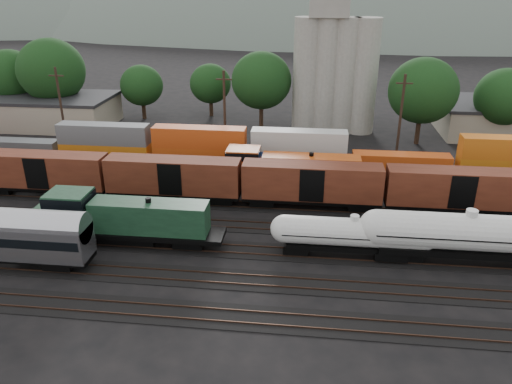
# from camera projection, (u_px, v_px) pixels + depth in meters

# --- Properties ---
(ground) EXTENTS (600.00, 600.00, 0.00)m
(ground) POSITION_uv_depth(u_px,v_px,m) (305.00, 229.00, 50.72)
(ground) COLOR black
(tracks) EXTENTS (180.00, 33.20, 0.20)m
(tracks) POSITION_uv_depth(u_px,v_px,m) (305.00, 229.00, 50.70)
(tracks) COLOR black
(tracks) RESTS_ON ground
(green_locomotive) EXTENTS (18.33, 3.23, 4.85)m
(green_locomotive) POSITION_uv_depth(u_px,v_px,m) (117.00, 218.00, 46.93)
(green_locomotive) COLOR black
(green_locomotive) RESTS_ON ground
(tank_car_a) EXTENTS (15.00, 2.68, 3.93)m
(tank_car_a) POSITION_uv_depth(u_px,v_px,m) (353.00, 234.00, 44.77)
(tank_car_a) COLOR silver
(tank_car_a) RESTS_ON ground
(tank_car_b) EXTENTS (18.96, 3.40, 4.97)m
(tank_car_b) POSITION_uv_depth(u_px,v_px,m) (468.00, 234.00, 43.51)
(tank_car_b) COLOR silver
(tank_car_b) RESTS_ON ground
(orange_locomotive) EXTENTS (19.05, 3.18, 4.76)m
(orange_locomotive) POSITION_uv_depth(u_px,v_px,m) (283.00, 169.00, 59.08)
(orange_locomotive) COLOR black
(orange_locomotive) RESTS_ON ground
(boxcar_string) EXTENTS (153.60, 2.90, 4.20)m
(boxcar_string) POSITION_uv_depth(u_px,v_px,m) (384.00, 186.00, 53.19)
(boxcar_string) COLOR black
(boxcar_string) RESTS_ON ground
(container_wall) EXTENTS (160.00, 2.60, 5.80)m
(container_wall) POSITION_uv_depth(u_px,v_px,m) (274.00, 156.00, 63.88)
(container_wall) COLOR black
(container_wall) RESTS_ON ground
(grain_silo) EXTENTS (13.40, 5.00, 29.00)m
(grain_silo) POSITION_uv_depth(u_px,v_px,m) (334.00, 62.00, 78.75)
(grain_silo) COLOR #99968C
(grain_silo) RESTS_ON ground
(industrial_sheds) EXTENTS (119.38, 17.26, 5.10)m
(industrial_sheds) POSITION_uv_depth(u_px,v_px,m) (352.00, 118.00, 81.17)
(industrial_sheds) COLOR #9E937F
(industrial_sheds) RESTS_ON ground
(tree_band) EXTENTS (162.78, 22.59, 14.37)m
(tree_band) POSITION_uv_depth(u_px,v_px,m) (263.00, 80.00, 82.89)
(tree_band) COLOR black
(tree_band) RESTS_ON ground
(utility_poles) EXTENTS (122.20, 0.36, 12.00)m
(utility_poles) POSITION_uv_depth(u_px,v_px,m) (311.00, 115.00, 68.33)
(utility_poles) COLOR black
(utility_poles) RESTS_ON ground
(distant_hills) EXTENTS (860.00, 286.00, 130.00)m
(distant_hills) POSITION_uv_depth(u_px,v_px,m) (355.00, 59.00, 293.50)
(distant_hills) COLOR #59665B
(distant_hills) RESTS_ON ground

